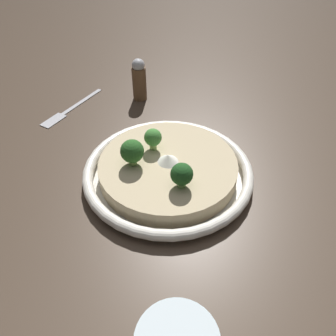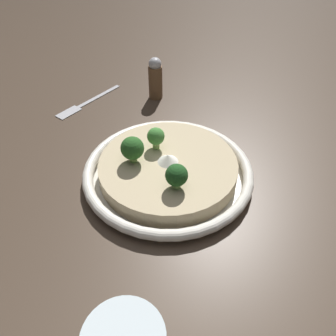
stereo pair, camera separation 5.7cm
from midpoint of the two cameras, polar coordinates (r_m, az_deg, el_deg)
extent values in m
plane|color=#47382B|center=(0.59, 2.79, -1.68)|extent=(6.00, 6.00, 0.00)
cylinder|color=silver|center=(0.58, 2.80, -1.44)|extent=(0.28, 0.28, 0.01)
torus|color=silver|center=(0.58, 2.84, -0.54)|extent=(0.30, 0.30, 0.02)
cylinder|color=#CCB78E|center=(0.57, 2.86, -0.13)|extent=(0.24, 0.24, 0.03)
cone|color=white|center=(0.56, 2.82, 1.47)|extent=(0.04, 0.04, 0.01)
cylinder|color=#759E4C|center=(0.56, -3.19, 1.90)|extent=(0.01, 0.01, 0.02)
sphere|color=#285B23|center=(0.55, -3.26, 3.34)|extent=(0.04, 0.04, 0.04)
cylinder|color=#668E47|center=(0.51, 4.67, -2.73)|extent=(0.02, 0.02, 0.02)
sphere|color=#1E4C1E|center=(0.50, 4.77, -1.40)|extent=(0.04, 0.04, 0.04)
cylinder|color=#84A856|center=(0.59, 0.70, 4.20)|extent=(0.02, 0.02, 0.02)
sphere|color=#428438|center=(0.58, 0.71, 5.44)|extent=(0.03, 0.03, 0.03)
cube|color=#B7B7BC|center=(0.83, -9.92, 12.23)|extent=(0.11, 0.08, 0.00)
cube|color=#B7B7BC|center=(0.78, -14.91, 9.30)|extent=(0.06, 0.05, 0.00)
cylinder|color=brown|center=(0.79, -0.07, 14.65)|extent=(0.03, 0.03, 0.08)
sphere|color=#B2B2B7|center=(0.77, -0.07, 17.61)|extent=(0.03, 0.03, 0.03)
camera|label=1|loc=(0.03, -87.13, 2.58)|focal=35.00mm
camera|label=2|loc=(0.03, 92.87, -2.58)|focal=35.00mm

